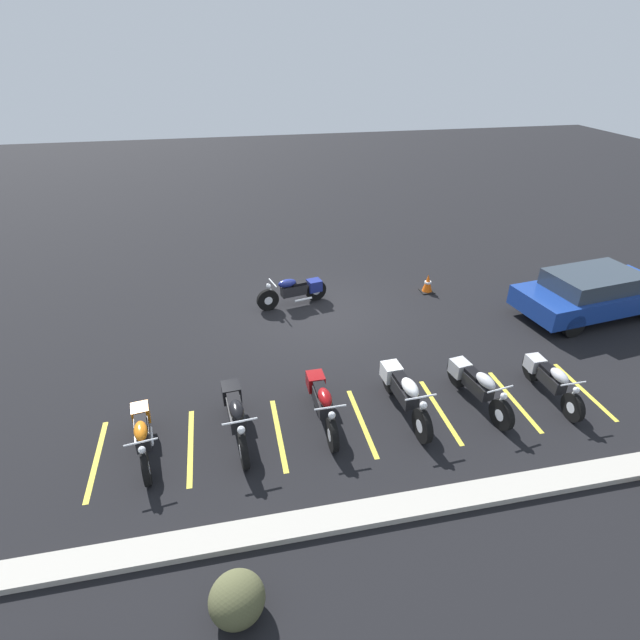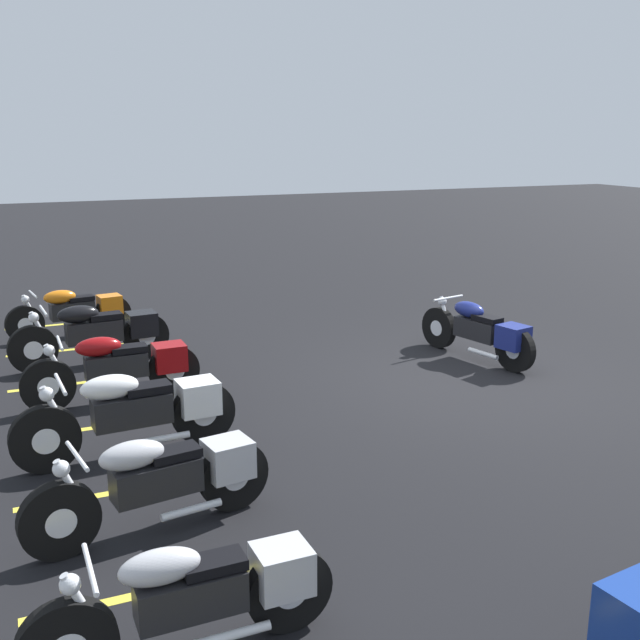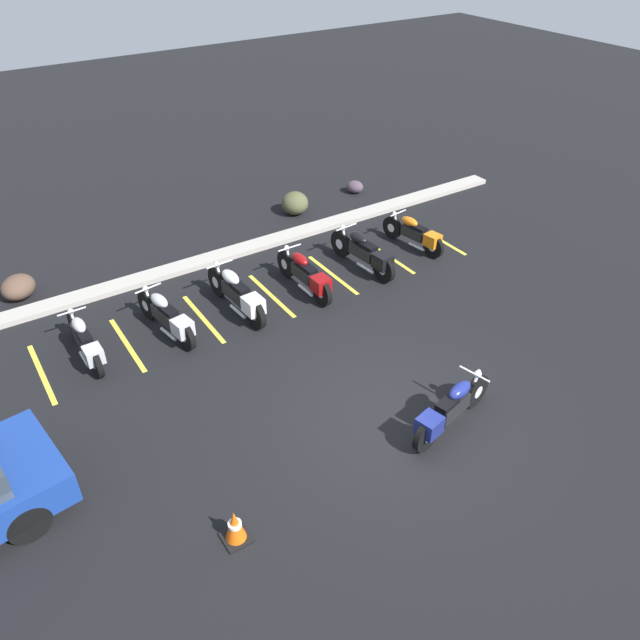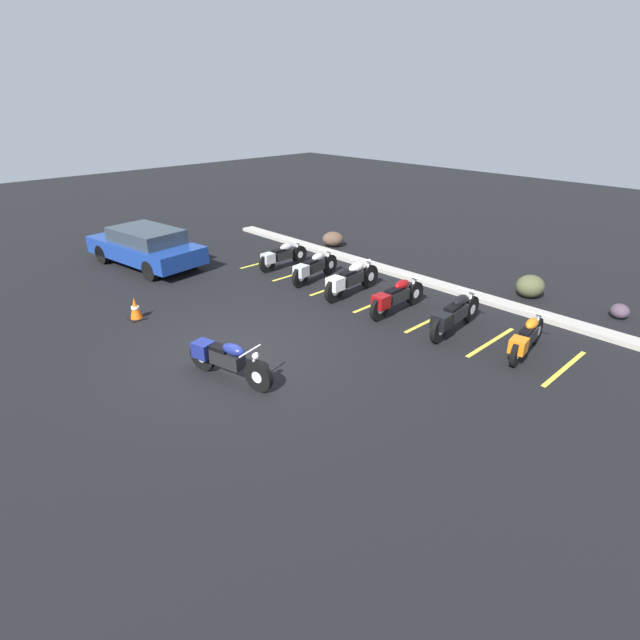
% 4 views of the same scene
% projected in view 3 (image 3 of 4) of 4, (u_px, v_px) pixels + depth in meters
% --- Properties ---
extents(ground, '(60.00, 60.00, 0.00)m').
position_uv_depth(ground, '(393.00, 418.00, 11.07)').
color(ground, black).
extents(motorcycle_navy_featured, '(2.10, 0.80, 0.84)m').
position_uv_depth(motorcycle_navy_featured, '(449.00, 409.00, 10.61)').
color(motorcycle_navy_featured, black).
rests_on(motorcycle_navy_featured, ground).
extents(parked_bike_0, '(0.57, 2.02, 0.79)m').
position_uv_depth(parked_bike_0, '(85.00, 342.00, 12.20)').
color(parked_bike_0, black).
rests_on(parked_bike_0, ground).
extents(parked_bike_1, '(0.70, 2.13, 0.84)m').
position_uv_depth(parked_bike_1, '(167.00, 317.00, 12.85)').
color(parked_bike_1, black).
rests_on(parked_bike_1, ground).
extents(parked_bike_2, '(0.65, 2.30, 0.91)m').
position_uv_depth(parked_bike_2, '(238.00, 294.00, 13.50)').
color(parked_bike_2, black).
rests_on(parked_bike_2, ground).
extents(parked_bike_3, '(0.61, 2.17, 0.85)m').
position_uv_depth(parked_bike_3, '(306.00, 275.00, 14.22)').
color(parked_bike_3, black).
rests_on(parked_bike_3, ground).
extents(parked_bike_4, '(0.63, 2.26, 0.89)m').
position_uv_depth(parked_bike_4, '(365.00, 253.00, 15.01)').
color(parked_bike_4, black).
rests_on(parked_bike_4, ground).
extents(parked_bike_5, '(0.64, 2.00, 0.79)m').
position_uv_depth(parked_bike_5, '(416.00, 234.00, 15.92)').
color(parked_bike_5, black).
rests_on(parked_bike_5, ground).
extents(concrete_curb, '(18.00, 0.50, 0.12)m').
position_uv_depth(concrete_curb, '(223.00, 255.00, 15.75)').
color(concrete_curb, '#A8A399').
rests_on(concrete_curb, ground).
extents(landscape_rock_0, '(1.03, 1.04, 0.64)m').
position_uv_depth(landscape_rock_0, '(295.00, 203.00, 17.67)').
color(landscape_rock_0, '#4B4D30').
rests_on(landscape_rock_0, ground).
extents(landscape_rock_1, '(1.05, 1.02, 0.56)m').
position_uv_depth(landscape_rock_1, '(18.00, 287.00, 14.11)').
color(landscape_rock_1, brown).
rests_on(landscape_rock_1, ground).
extents(landscape_rock_2, '(0.66, 0.68, 0.37)m').
position_uv_depth(landscape_rock_2, '(355.00, 187.00, 18.94)').
color(landscape_rock_2, '#4A3948').
rests_on(landscape_rock_2, ground).
extents(traffic_cone, '(0.40, 0.40, 0.57)m').
position_uv_depth(traffic_cone, '(235.00, 527.00, 8.90)').
color(traffic_cone, black).
rests_on(traffic_cone, ground).
extents(stall_line_0, '(0.10, 2.10, 0.00)m').
position_uv_depth(stall_line_0, '(42.00, 374.00, 12.06)').
color(stall_line_0, gold).
rests_on(stall_line_0, ground).
extents(stall_line_1, '(0.10, 2.10, 0.00)m').
position_uv_depth(stall_line_1, '(127.00, 344.00, 12.82)').
color(stall_line_1, gold).
rests_on(stall_line_1, ground).
extents(stall_line_2, '(0.10, 2.10, 0.00)m').
position_uv_depth(stall_line_2, '(203.00, 319.00, 13.58)').
color(stall_line_2, gold).
rests_on(stall_line_2, ground).
extents(stall_line_3, '(0.10, 2.10, 0.00)m').
position_uv_depth(stall_line_3, '(271.00, 295.00, 14.33)').
color(stall_line_3, gold).
rests_on(stall_line_3, ground).
extents(stall_line_4, '(0.10, 2.10, 0.00)m').
position_uv_depth(stall_line_4, '(332.00, 275.00, 15.09)').
color(stall_line_4, gold).
rests_on(stall_line_4, ground).
extents(stall_line_5, '(0.10, 2.10, 0.00)m').
position_uv_depth(stall_line_5, '(388.00, 256.00, 15.85)').
color(stall_line_5, gold).
rests_on(stall_line_5, ground).
extents(stall_line_6, '(0.10, 2.10, 0.00)m').
position_uv_depth(stall_line_6, '(438.00, 239.00, 16.60)').
color(stall_line_6, gold).
rests_on(stall_line_6, ground).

